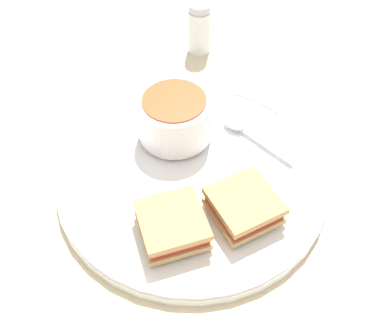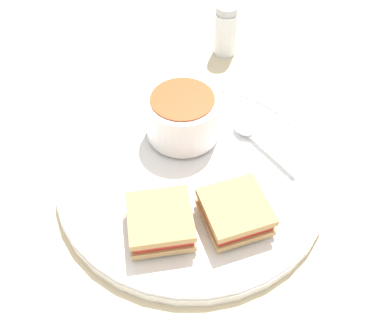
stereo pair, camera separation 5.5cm
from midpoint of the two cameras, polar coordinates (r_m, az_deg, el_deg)
name	(u,v)px [view 2 (the right image)]	position (r m, az deg, el deg)	size (l,w,h in m)	color
ground_plane	(192,180)	(0.57, 2.73, -2.37)	(2.40, 2.40, 0.00)	beige
plate	(192,175)	(0.57, 2.76, -1.78)	(0.34, 0.34, 0.02)	white
soup_bowl	(183,115)	(0.58, 1.52, 5.85)	(0.10, 0.10, 0.06)	white
spoon	(248,132)	(0.61, 9.71, 3.66)	(0.11, 0.07, 0.01)	silver
sandwich_half_near	(160,221)	(0.50, -0.89, -7.69)	(0.08, 0.07, 0.03)	tan
sandwich_half_far	(235,212)	(0.51, 8.61, -6.40)	(0.09, 0.09, 0.03)	tan
salt_shaker	(226,30)	(0.75, 6.46, 16.24)	(0.04, 0.04, 0.08)	silver
menu_sheet	(375,81)	(0.78, 24.19, 9.31)	(0.27, 0.27, 0.00)	white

